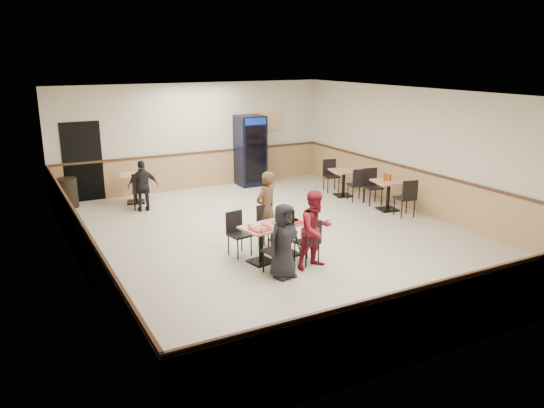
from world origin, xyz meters
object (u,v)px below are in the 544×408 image
diner_woman_left (284,241)px  trash_bin (68,193)px  lone_diner (143,186)px  side_table_near (388,191)px  main_table (274,236)px  diner_woman_right (316,230)px  side_table_far (344,179)px  back_table (135,184)px  diner_man_opposite (266,208)px  pepsi_cooler (250,151)px

diner_woman_left → trash_bin: size_ratio=1.76×
lone_diner → side_table_near: bearing=159.7°
main_table → side_table_near: 4.34m
diner_woman_right → side_table_near: bearing=25.2°
side_table_near → side_table_far: bearing=96.1°
diner_woman_right → trash_bin: diner_woman_right is taller
main_table → side_table_near: size_ratio=1.71×
diner_woman_left → back_table: size_ratio=1.55×
main_table → lone_diner: (-1.33, 4.36, 0.17)m
lone_diner → trash_bin: lone_diner is taller
diner_man_opposite → side_table_near: 3.86m
pepsi_cooler → diner_man_opposite: bearing=-110.7°
diner_woman_right → diner_man_opposite: (-0.19, 1.55, 0.03)m
side_table_near → back_table: 6.50m
side_table_near → trash_bin: bearing=150.2°
lone_diner → main_table: bearing=114.1°
diner_man_opposite → back_table: diner_man_opposite is taller
main_table → side_table_far: bearing=29.2°
diner_woman_left → side_table_near: bearing=20.7°
pepsi_cooler → trash_bin: (-5.15, -0.04, -0.65)m
lone_diner → side_table_far: bearing=174.7°
main_table → diner_man_opposite: (0.26, 0.84, 0.29)m
diner_man_opposite → pepsi_cooler: pepsi_cooler is taller
diner_woman_left → diner_man_opposite: 1.77m
diner_man_opposite → trash_bin: bearing=-79.1°
side_table_near → side_table_far: side_table_near is taller
side_table_near → side_table_far: 1.66m
pepsi_cooler → trash_bin: size_ratio=2.72×
diner_man_opposite → lone_diner: (-1.59, 3.51, -0.12)m
back_table → side_table_near: bearing=-34.2°
main_table → diner_woman_right: diner_woman_right is taller
diner_man_opposite → pepsi_cooler: bearing=-135.5°
lone_diner → side_table_near: lone_diner is taller
main_table → diner_woman_left: size_ratio=1.04×
pepsi_cooler → lone_diner: bearing=-159.1°
main_table → lone_diner: 4.56m
diner_woman_right → back_table: 6.19m
back_table → trash_bin: (-1.61, 0.35, -0.12)m
trash_bin → side_table_far: bearing=-19.0°
diner_woman_right → lone_diner: size_ratio=1.13×
diner_woman_left → lone_diner: size_ratio=1.05×
lone_diner → back_table: 0.87m
diner_woman_left → pepsi_cooler: (2.47, 6.45, 0.36)m
back_table → diner_woman_right: bearing=-73.2°
diner_woman_left → lone_diner: (-1.06, 5.20, -0.03)m
main_table → diner_woman_right: (0.46, -0.71, 0.26)m
diner_woman_right → side_table_far: size_ratio=1.76×
lone_diner → side_table_far: lone_diner is taller
diner_woman_left → side_table_far: (4.14, 4.06, -0.18)m
side_table_near → trash_bin: size_ratio=1.07×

